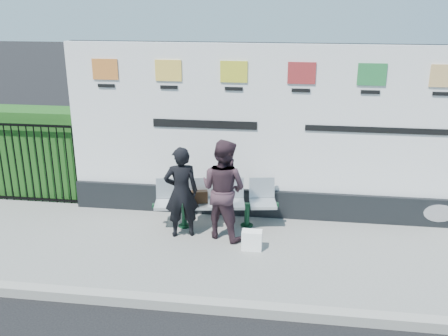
# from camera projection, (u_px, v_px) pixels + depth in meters

# --- Properties ---
(pavement) EXTENTS (14.00, 3.00, 0.12)m
(pavement) POSITION_uv_depth(u_px,v_px,m) (261.00, 253.00, 7.74)
(pavement) COLOR slate
(pavement) RESTS_ON ground
(kerb) EXTENTS (14.00, 0.18, 0.14)m
(kerb) POSITION_uv_depth(u_px,v_px,m) (253.00, 309.00, 6.33)
(kerb) COLOR gray
(kerb) RESTS_ON ground
(billboard) EXTENTS (8.00, 0.30, 3.00)m
(billboard) POSITION_uv_depth(u_px,v_px,m) (298.00, 146.00, 8.49)
(billboard) COLOR black
(billboard) RESTS_ON pavement
(hedge) EXTENTS (2.35, 0.70, 1.70)m
(hedge) POSITION_uv_depth(u_px,v_px,m) (34.00, 152.00, 9.72)
(hedge) COLOR #1C4C16
(hedge) RESTS_ON pavement
(railing) EXTENTS (2.05, 0.06, 1.54)m
(railing) POSITION_uv_depth(u_px,v_px,m) (23.00, 163.00, 9.33)
(railing) COLOR black
(railing) RESTS_ON pavement
(bench) EXTENTS (2.09, 0.85, 0.44)m
(bench) POSITION_uv_depth(u_px,v_px,m) (216.00, 214.00, 8.45)
(bench) COLOR #B9BFC3
(bench) RESTS_ON pavement
(woman_left) EXTENTS (0.63, 0.51, 1.51)m
(woman_left) POSITION_uv_depth(u_px,v_px,m) (181.00, 192.00, 7.96)
(woman_left) COLOR black
(woman_left) RESTS_ON pavement
(woman_right) EXTENTS (0.98, 0.90, 1.63)m
(woman_right) POSITION_uv_depth(u_px,v_px,m) (223.00, 189.00, 7.91)
(woman_right) COLOR #35222A
(woman_right) RESTS_ON pavement
(handbag_brown) EXTENTS (0.29, 0.18, 0.21)m
(handbag_brown) POSITION_uv_depth(u_px,v_px,m) (200.00, 197.00, 8.34)
(handbag_brown) COLOR #311D0D
(handbag_brown) RESTS_ON bench
(carrier_bag_white) EXTENTS (0.31, 0.19, 0.31)m
(carrier_bag_white) POSITION_uv_depth(u_px,v_px,m) (252.00, 240.00, 7.69)
(carrier_bag_white) COLOR white
(carrier_bag_white) RESTS_ON pavement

